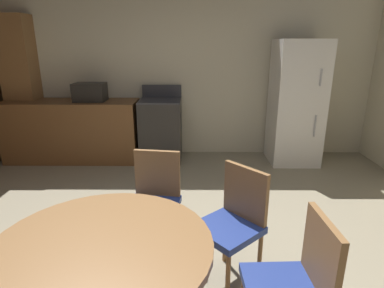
% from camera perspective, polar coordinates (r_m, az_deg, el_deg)
% --- Properties ---
extents(ground_plane, '(14.00, 14.00, 0.00)m').
position_cam_1_polar(ground_plane, '(2.55, -2.53, -24.19)').
color(ground_plane, gray).
extents(wall_back, '(5.96, 0.12, 2.70)m').
position_cam_1_polar(wall_back, '(4.99, -0.96, 13.64)').
color(wall_back, beige).
rests_on(wall_back, ground).
extents(kitchen_counter, '(1.95, 0.60, 0.90)m').
position_cam_1_polar(kitchen_counter, '(5.08, -20.64, 2.26)').
color(kitchen_counter, brown).
rests_on(kitchen_counter, ground).
extents(pantry_column, '(0.44, 0.36, 2.10)m').
position_cam_1_polar(pantry_column, '(5.44, -28.18, 8.75)').
color(pantry_column, olive).
rests_on(pantry_column, ground).
extents(oven_range, '(0.60, 0.60, 1.10)m').
position_cam_1_polar(oven_range, '(4.76, -5.60, 2.59)').
color(oven_range, '#2D2B28').
rests_on(oven_range, ground).
extents(refrigerator, '(0.68, 0.68, 1.76)m').
position_cam_1_polar(refrigerator, '(4.82, 18.26, 7.00)').
color(refrigerator, white).
rests_on(refrigerator, ground).
extents(microwave, '(0.44, 0.32, 0.26)m').
position_cam_1_polar(microwave, '(4.86, -17.93, 8.90)').
color(microwave, black).
rests_on(microwave, kitchen_counter).
extents(dining_table, '(1.11, 1.11, 0.76)m').
position_cam_1_polar(dining_table, '(1.78, -15.61, -21.31)').
color(dining_table, olive).
rests_on(dining_table, ground).
extents(chair_northeast, '(0.56, 0.56, 0.87)m').
position_cam_1_polar(chair_northeast, '(2.34, 7.58, -13.30)').
color(chair_northeast, olive).
rests_on(chair_northeast, ground).
extents(chair_north, '(0.45, 0.45, 0.87)m').
position_cam_1_polar(chair_north, '(2.62, -6.76, -9.64)').
color(chair_north, olive).
rests_on(chair_north, ground).
extents(chair_east, '(0.42, 0.42, 0.87)m').
position_cam_1_polar(chair_east, '(1.89, 18.31, -22.61)').
color(chair_east, olive).
rests_on(chair_east, ground).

